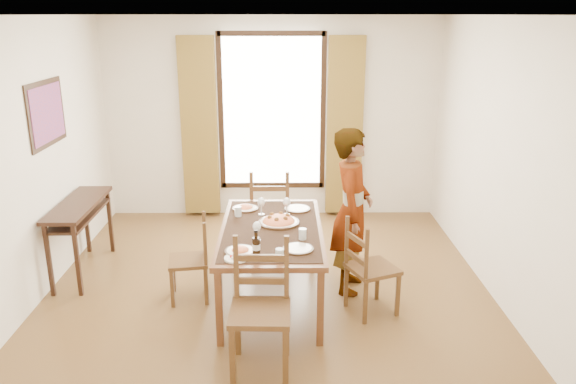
{
  "coord_description": "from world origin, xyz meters",
  "views": [
    {
      "loc": [
        0.16,
        -5.05,
        2.71
      ],
      "look_at": [
        0.2,
        0.32,
        1.0
      ],
      "focal_mm": 35.0,
      "sensor_mm": 36.0,
      "label": 1
    }
  ],
  "objects_px": {
    "dining_table": "(271,234)",
    "pasta_platter": "(279,219)",
    "man": "(352,211)",
    "console_table": "(79,213)"
  },
  "relations": [
    {
      "from": "dining_table",
      "to": "pasta_platter",
      "type": "relative_size",
      "value": 4.37
    },
    {
      "from": "dining_table",
      "to": "man",
      "type": "xyz_separation_m",
      "value": [
        0.8,
        0.24,
        0.15
      ]
    },
    {
      "from": "console_table",
      "to": "pasta_platter",
      "type": "height_order",
      "value": "pasta_platter"
    },
    {
      "from": "dining_table",
      "to": "man",
      "type": "relative_size",
      "value": 1.04
    },
    {
      "from": "man",
      "to": "dining_table",
      "type": "bearing_deg",
      "value": 118.1
    },
    {
      "from": "man",
      "to": "pasta_platter",
      "type": "height_order",
      "value": "man"
    },
    {
      "from": "man",
      "to": "pasta_platter",
      "type": "xyz_separation_m",
      "value": [
        -0.73,
        -0.12,
        -0.03
      ]
    },
    {
      "from": "console_table",
      "to": "man",
      "type": "bearing_deg",
      "value": -8.0
    },
    {
      "from": "dining_table",
      "to": "pasta_platter",
      "type": "bearing_deg",
      "value": 58.63
    },
    {
      "from": "console_table",
      "to": "pasta_platter",
      "type": "distance_m",
      "value": 2.2
    }
  ]
}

